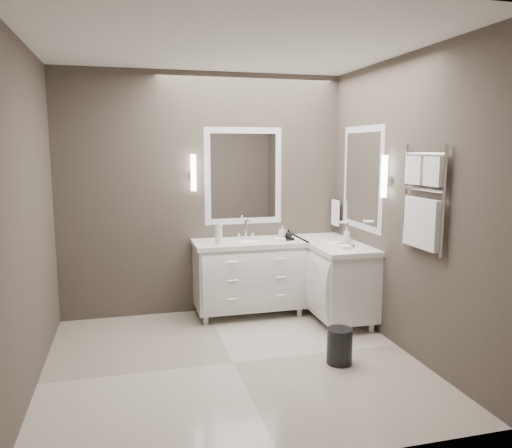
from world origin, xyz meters
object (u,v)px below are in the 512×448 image
object	(u,v)px
towel_ladder	(423,205)
waste_bin	(340,346)
vanity_back	(249,273)
vanity_right	(333,275)

from	to	relation	value
towel_ladder	waste_bin	distance (m)	1.41
vanity_back	waste_bin	size ratio (longest dim) A/B	3.95
vanity_right	towel_ladder	size ratio (longest dim) A/B	1.38
towel_ladder	waste_bin	bearing A→B (deg)	166.28
vanity_right	waste_bin	xyz separation A→B (m)	(-0.43, -1.14, -0.33)
vanity_back	towel_ladder	size ratio (longest dim) A/B	1.38
vanity_right	towel_ladder	xyz separation A→B (m)	(0.23, -1.30, 0.91)
vanity_back	vanity_right	xyz separation A→B (m)	(0.88, -0.33, 0.00)
vanity_back	towel_ladder	bearing A→B (deg)	-55.90
vanity_right	waste_bin	world-z (taller)	vanity_right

